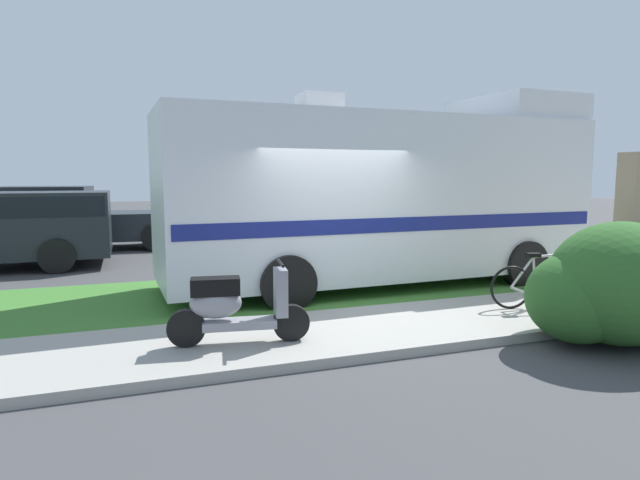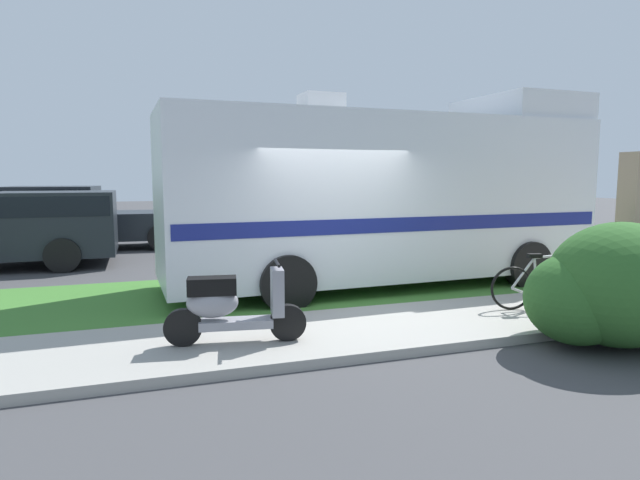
% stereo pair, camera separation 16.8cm
% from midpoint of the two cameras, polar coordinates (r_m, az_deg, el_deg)
% --- Properties ---
extents(ground_plane, '(80.00, 80.00, 0.00)m').
position_cam_midpoint_polar(ground_plane, '(8.29, 1.88, -7.73)').
color(ground_plane, '#424244').
extents(sidewalk, '(24.00, 2.00, 0.12)m').
position_cam_midpoint_polar(sidewalk, '(7.21, 5.48, -9.49)').
color(sidewalk, '#9E9B93').
rests_on(sidewalk, ground).
extents(grass_strip, '(24.00, 3.40, 0.08)m').
position_cam_midpoint_polar(grass_strip, '(9.65, -1.45, -5.40)').
color(grass_strip, '#3D752D').
rests_on(grass_strip, ground).
extents(motorhome_rv, '(8.05, 2.74, 3.65)m').
position_cam_midpoint_polar(motorhome_rv, '(10.01, 6.44, 4.78)').
color(motorhome_rv, silver).
rests_on(motorhome_rv, ground).
extents(scooter, '(1.66, 0.56, 0.97)m').
position_cam_midpoint_polar(scooter, '(6.36, -9.99, -6.98)').
color(scooter, black).
rests_on(scooter, ground).
extents(bicycle, '(1.64, 0.57, 0.88)m').
position_cam_midpoint_polar(bicycle, '(8.62, 22.34, -4.35)').
color(bicycle, black).
rests_on(bicycle, ground).
extents(pickup_truck_near, '(5.65, 2.23, 1.73)m').
position_cam_midpoint_polar(pickup_truck_near, '(13.92, -31.16, 1.12)').
color(pickup_truck_near, '#1E2328').
rests_on(pickup_truck_near, ground).
extents(pickup_truck_far, '(5.41, 2.40, 1.81)m').
position_cam_midpoint_polar(pickup_truck_far, '(16.72, -24.69, 2.36)').
color(pickup_truck_far, '#1E2328').
rests_on(pickup_truck_far, ground).
extents(bush_by_porch, '(2.12, 1.59, 1.50)m').
position_cam_midpoint_polar(bush_by_porch, '(7.39, 28.63, -4.71)').
color(bush_by_porch, '#2D6026').
rests_on(bush_by_porch, ground).
extents(bottle_green, '(0.08, 0.08, 0.26)m').
position_cam_midpoint_polar(bottle_green, '(8.85, 23.16, -5.81)').
color(bottle_green, '#19722D').
rests_on(bottle_green, ground).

